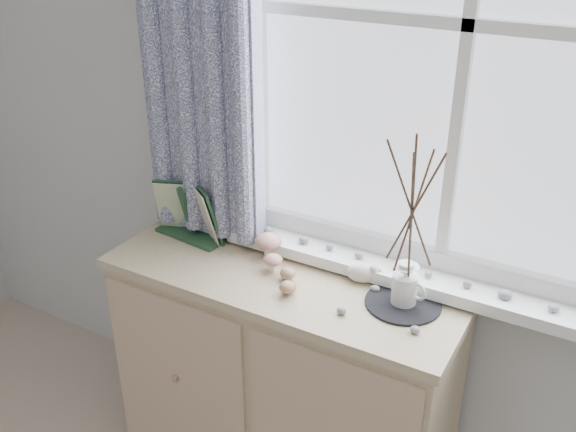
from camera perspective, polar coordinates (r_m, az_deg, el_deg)
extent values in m
cube|color=silver|center=(2.04, 6.62, 7.66)|extent=(4.00, 0.04, 2.60)
cube|color=silver|center=(1.86, 15.99, 16.14)|extent=(1.30, 0.01, 1.40)
cube|color=white|center=(2.06, 12.78, -5.61)|extent=(1.45, 0.16, 0.04)
cube|color=#CFB191|center=(2.36, -0.47, -14.44)|extent=(1.17, 0.43, 0.81)
cube|color=#CFB191|center=(2.10, -0.51, -5.68)|extent=(1.20, 0.45, 0.03)
cube|color=#CBAA8C|center=(2.35, -9.68, -15.00)|extent=(0.55, 0.01, 0.75)
cylinder|color=white|center=(2.18, -1.76, -2.97)|extent=(0.03, 0.03, 0.06)
ellipsoid|color=#9D1205|center=(2.17, -1.77, -2.25)|extent=(0.09, 0.09, 0.05)
cylinder|color=white|center=(2.11, -1.34, -4.41)|extent=(0.03, 0.03, 0.04)
ellipsoid|color=#9D1205|center=(2.10, -1.35, -3.91)|extent=(0.06, 0.06, 0.04)
ellipsoid|color=tan|center=(1.99, -0.02, -6.34)|extent=(0.05, 0.04, 0.06)
ellipsoid|color=tan|center=(2.06, -0.03, -5.11)|extent=(0.05, 0.04, 0.06)
cylinder|color=black|center=(1.98, 10.18, -7.62)|extent=(0.23, 0.23, 0.01)
cylinder|color=silver|center=(1.96, 10.30, -6.39)|extent=(0.10, 0.10, 0.09)
cone|color=silver|center=(1.92, 10.45, -4.84)|extent=(0.08, 0.08, 0.03)
cylinder|color=silver|center=(1.92, 10.49, -4.40)|extent=(0.05, 0.05, 0.02)
torus|color=silver|center=(1.94, 11.50, -6.59)|extent=(0.06, 0.03, 0.06)
ellipsoid|color=gray|center=(1.92, 4.78, -8.41)|extent=(0.03, 0.03, 0.02)
ellipsoid|color=gray|center=(2.03, 7.76, -6.42)|extent=(0.03, 0.03, 0.02)
ellipsoid|color=gray|center=(1.87, 11.24, -9.90)|extent=(0.03, 0.03, 0.02)
ellipsoid|color=gray|center=(2.10, 5.15, -5.05)|extent=(0.03, 0.03, 0.02)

